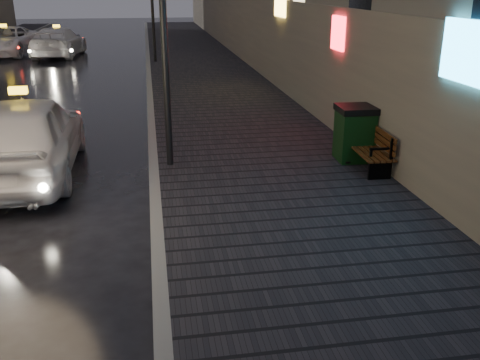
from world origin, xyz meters
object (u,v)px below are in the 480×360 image
object	(u,v)px
trash_bin	(355,133)
taxi_mid	(58,42)
bench	(371,148)
taxi_far	(5,41)
taxi_near	(25,136)

from	to	relation	value
trash_bin	taxi_mid	distance (m)	22.11
bench	trash_bin	xyz separation A→B (m)	(-0.15, 0.59, 0.18)
trash_bin	taxi_mid	size ratio (longest dim) A/B	0.22
bench	taxi_far	xyz separation A→B (m)	(-12.02, 21.78, 0.20)
bench	trash_bin	size ratio (longest dim) A/B	1.41
taxi_mid	taxi_far	size ratio (longest dim) A/B	0.96
taxi_mid	trash_bin	bearing A→B (deg)	119.53
trash_bin	taxi_far	distance (m)	24.29
taxi_near	taxi_mid	world-z (taller)	taxi_near
taxi_near	taxi_far	xyz separation A→B (m)	(-5.07, 20.64, -0.08)
bench	taxi_mid	xyz separation A→B (m)	(-9.11, 20.80, 0.20)
bench	taxi_near	size ratio (longest dim) A/B	0.33
trash_bin	taxi_far	xyz separation A→B (m)	(-11.87, 21.19, 0.02)
taxi_near	taxi_far	distance (m)	21.26
taxi_mid	bench	bearing A→B (deg)	119.27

